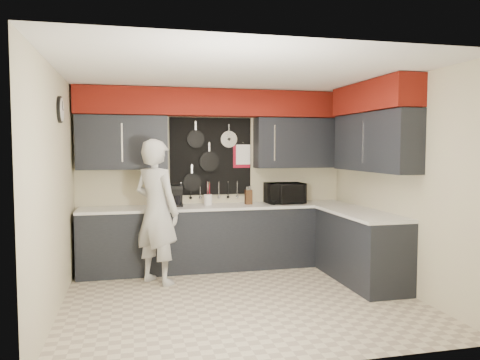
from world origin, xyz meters
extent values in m
plane|color=#C4B798|center=(0.00, 0.00, 0.00)|extent=(4.00, 4.00, 0.00)
cube|color=#C5B598|center=(0.00, 1.75, 1.30)|extent=(4.00, 0.01, 2.60)
cube|color=black|center=(-1.33, 1.59, 1.83)|extent=(1.24, 0.32, 0.75)
cube|color=black|center=(1.28, 1.59, 1.83)|extent=(1.34, 0.32, 0.75)
cube|color=#66130B|center=(0.00, 1.57, 2.40)|extent=(3.94, 0.36, 0.38)
cube|color=black|center=(-0.05, 1.74, 1.62)|extent=(1.22, 0.03, 1.15)
cylinder|color=black|center=(-0.28, 1.70, 1.88)|extent=(0.26, 0.04, 0.26)
cylinder|color=black|center=(-0.08, 1.70, 1.55)|extent=(0.30, 0.04, 0.30)
cylinder|color=black|center=(-0.34, 1.70, 1.24)|extent=(0.27, 0.04, 0.27)
cylinder|color=silver|center=(0.22, 1.70, 1.88)|extent=(0.25, 0.02, 0.25)
cube|color=maroon|center=(0.42, 1.72, 1.62)|extent=(0.26, 0.01, 0.34)
cube|color=white|center=(0.44, 1.70, 1.65)|extent=(0.22, 0.01, 0.30)
cylinder|color=silver|center=(-0.50, 1.71, 1.13)|extent=(0.01, 0.01, 0.20)
cylinder|color=silver|center=(-0.36, 1.71, 1.13)|extent=(0.01, 0.01, 0.20)
cylinder|color=silver|center=(-0.22, 1.71, 1.13)|extent=(0.01, 0.01, 0.20)
cylinder|color=silver|center=(-0.08, 1.71, 1.13)|extent=(0.01, 0.01, 0.20)
cylinder|color=silver|center=(0.07, 1.71, 1.13)|extent=(0.01, 0.01, 0.20)
cylinder|color=silver|center=(0.21, 1.71, 1.13)|extent=(0.01, 0.01, 0.20)
cylinder|color=silver|center=(0.35, 1.71, 1.13)|extent=(0.01, 0.01, 0.20)
cube|color=#C5B598|center=(2.00, 0.00, 1.30)|extent=(0.01, 3.50, 2.60)
cube|color=black|center=(1.84, 0.30, 1.83)|extent=(0.32, 1.70, 0.75)
cube|color=#66130B|center=(1.82, 0.30, 2.40)|extent=(0.36, 1.70, 0.38)
cube|color=#C5B598|center=(-2.00, 0.00, 1.30)|extent=(0.01, 3.50, 2.60)
cylinder|color=black|center=(-1.98, 0.40, 2.18)|extent=(0.04, 0.30, 0.30)
cylinder|color=white|center=(-1.96, 0.40, 2.18)|extent=(0.01, 0.26, 0.26)
cube|color=black|center=(0.00, 1.45, 0.44)|extent=(3.90, 0.60, 0.88)
cube|color=white|center=(0.00, 1.44, 0.90)|extent=(3.90, 0.63, 0.04)
cube|color=black|center=(1.70, 0.35, 0.44)|extent=(0.60, 1.60, 0.88)
cube|color=white|center=(1.69, 0.35, 0.90)|extent=(0.63, 1.60, 0.04)
cube|color=black|center=(0.00, 1.19, 0.05)|extent=(3.90, 0.06, 0.10)
imported|color=black|center=(1.02, 1.46, 1.07)|extent=(0.57, 0.40, 0.31)
cube|color=#351A10|center=(0.47, 1.48, 1.03)|extent=(0.10, 0.10, 0.21)
cylinder|color=white|center=(-0.13, 1.52, 1.00)|extent=(0.12, 0.12, 0.16)
cube|color=black|center=(-0.58, 1.47, 0.93)|extent=(0.18, 0.21, 0.03)
cube|color=black|center=(-0.58, 1.54, 1.07)|extent=(0.17, 0.07, 0.27)
cube|color=black|center=(-0.58, 1.47, 1.19)|extent=(0.18, 0.21, 0.05)
cylinder|color=black|center=(-0.58, 1.45, 1.01)|extent=(0.10, 0.10, 0.13)
imported|color=#BCBBB9|center=(-0.91, 0.88, 0.93)|extent=(0.80, 0.80, 1.87)
camera|label=1|loc=(-1.23, -5.17, 1.76)|focal=35.00mm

